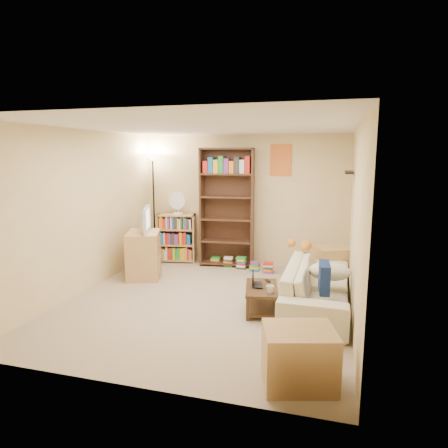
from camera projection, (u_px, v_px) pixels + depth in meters
The scene contains 19 objects.
room at pixel (207, 191), 5.56m from camera, with size 4.50×4.54×2.52m.
sofa at pixel (317, 287), 5.52m from camera, with size 0.85×2.14×0.62m, color beige.
navy_pillow at pixel (324, 278), 5.01m from camera, with size 0.41×0.12×0.37m, color navy.
cream_blanket at pixel (330, 271), 5.49m from camera, with size 0.57×0.41×0.25m, color beige.
tabby_cat at pixel (303, 245), 6.31m from camera, with size 0.49×0.18×0.17m.
coffee_table at pixel (262, 296), 5.45m from camera, with size 0.57×0.84×0.34m.
laptop at pixel (261, 285), 5.47m from camera, with size 0.25×0.32×0.02m, color black.
laptop_screen at pixel (253, 278), 5.46m from camera, with size 0.01×0.26×0.17m, color white.
mug at pixel (270, 289), 5.18m from camera, with size 0.12×0.12×0.10m, color silver.
tv_remote at pixel (268, 281), 5.67m from camera, with size 0.04×0.14×0.02m, color black.
tv_stand at pixel (144, 255), 6.96m from camera, with size 0.53×0.75×0.80m, color tan.
television at pixel (142, 220), 6.85m from camera, with size 0.36×0.75×0.44m, color black.
tall_bookshelf at pixel (227, 205), 7.55m from camera, with size 1.04×0.44×2.25m.
short_bookshelf at pixel (177, 238), 7.95m from camera, with size 0.79×0.43×0.96m.
desk_fan at pixel (178, 203), 7.77m from camera, with size 0.34×0.19×0.45m.
floor_lamp at pixel (153, 175), 7.96m from camera, with size 0.36×0.36×2.15m.
side_table at pixel (331, 264), 6.70m from camera, with size 0.53×0.53×0.60m, color tan.
end_cabinet at pixel (299, 357), 3.69m from camera, with size 0.65×0.54×0.54m, color #AF7B55.
book_stacks at pixel (242, 264), 7.50m from camera, with size 1.27×0.45×0.22m.
Camera 1 is at (1.75, -5.27, 2.12)m, focal length 32.00 mm.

